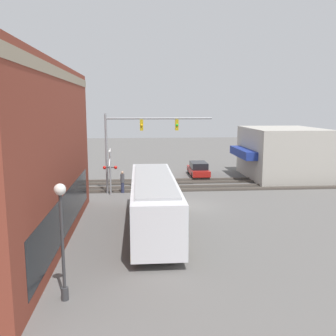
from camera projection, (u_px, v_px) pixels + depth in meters
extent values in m
plane|color=#605E5B|center=(189.00, 206.00, 27.51)|extent=(120.00, 120.00, 0.00)
cube|color=gray|center=(58.00, 74.00, 18.72)|extent=(17.91, 0.36, 0.50)
cube|color=black|center=(66.00, 212.00, 19.90)|extent=(14.88, 0.12, 2.20)
cube|color=#B2ADA3|center=(282.00, 153.00, 38.24)|extent=(8.95, 7.01, 5.09)
cube|color=navy|center=(243.00, 153.00, 37.91)|extent=(6.27, 1.20, 0.80)
cube|color=silver|center=(154.00, 201.00, 22.09)|extent=(11.89, 2.55, 2.60)
cube|color=black|center=(154.00, 195.00, 22.02)|extent=(11.65, 2.59, 1.09)
cube|color=gold|center=(154.00, 220.00, 22.27)|extent=(11.65, 2.58, 0.24)
cube|color=#A5A8AA|center=(154.00, 178.00, 21.86)|extent=(10.11, 2.17, 0.12)
cylinder|color=black|center=(152.00, 205.00, 25.97)|extent=(1.00, 2.57, 1.00)
cylinder|color=black|center=(158.00, 247.00, 18.21)|extent=(1.00, 2.57, 1.00)
cylinder|color=gray|center=(107.00, 154.00, 31.13)|extent=(0.20, 0.20, 6.66)
cylinder|color=gray|center=(159.00, 118.00, 31.00)|extent=(0.16, 8.83, 0.16)
cube|color=gold|center=(142.00, 125.00, 30.97)|extent=(0.30, 0.27, 0.90)
sphere|color=yellow|center=(142.00, 125.00, 30.81)|extent=(0.20, 0.20, 0.20)
cube|color=gold|center=(177.00, 125.00, 31.20)|extent=(0.30, 0.27, 0.90)
sphere|color=green|center=(177.00, 125.00, 31.04)|extent=(0.20, 0.20, 0.20)
cylinder|color=gray|center=(110.00, 173.00, 30.72)|extent=(0.14, 0.14, 3.60)
cube|color=white|center=(110.00, 158.00, 30.51)|extent=(1.41, 0.06, 1.41)
cube|color=white|center=(110.00, 158.00, 30.51)|extent=(1.41, 0.06, 1.41)
cylinder|color=#38383A|center=(110.00, 167.00, 30.64)|extent=(0.08, 0.90, 0.08)
sphere|color=red|center=(116.00, 167.00, 30.63)|extent=(0.28, 0.28, 0.28)
sphere|color=red|center=(105.00, 168.00, 30.56)|extent=(0.28, 0.28, 0.28)
cylinder|color=#38383A|center=(65.00, 294.00, 14.16)|extent=(0.28, 0.28, 0.50)
cylinder|color=#38383A|center=(63.00, 249.00, 13.87)|extent=(0.12, 0.12, 4.08)
sphere|color=white|center=(60.00, 189.00, 13.50)|extent=(0.44, 0.44, 0.44)
cube|color=#332D28|center=(180.00, 188.00, 33.40)|extent=(2.60, 60.00, 0.03)
cube|color=#6B6056|center=(181.00, 189.00, 32.69)|extent=(0.07, 60.00, 0.15)
cube|color=#6B6056|center=(179.00, 186.00, 34.10)|extent=(0.07, 60.00, 0.15)
cube|color=#332D28|center=(176.00, 181.00, 36.55)|extent=(2.60, 60.00, 0.03)
cube|color=#6B6056|center=(177.00, 182.00, 35.84)|extent=(0.07, 60.00, 0.15)
cube|color=#6B6056|center=(176.00, 179.00, 37.25)|extent=(0.07, 60.00, 0.15)
cube|color=#B21E19|center=(198.00, 171.00, 39.33)|extent=(4.63, 1.80, 0.57)
cube|color=black|center=(199.00, 165.00, 39.00)|extent=(2.55, 1.62, 0.68)
cylinder|color=black|center=(196.00, 171.00, 40.78)|extent=(0.64, 1.82, 0.64)
cylinder|color=black|center=(200.00, 175.00, 37.95)|extent=(0.64, 1.82, 0.64)
cylinder|color=#2D3351|center=(123.00, 188.00, 31.71)|extent=(0.28, 0.28, 0.88)
cylinder|color=#4C4C51|center=(122.00, 178.00, 31.58)|extent=(0.34, 0.34, 0.73)
sphere|color=tan|center=(122.00, 173.00, 31.50)|extent=(0.24, 0.24, 0.24)
cylinder|color=#2D3351|center=(179.00, 214.00, 24.02)|extent=(0.28, 0.28, 0.86)
cylinder|color=#4C4C51|center=(179.00, 202.00, 23.89)|extent=(0.34, 0.34, 0.72)
sphere|color=tan|center=(179.00, 195.00, 23.81)|extent=(0.23, 0.23, 0.23)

